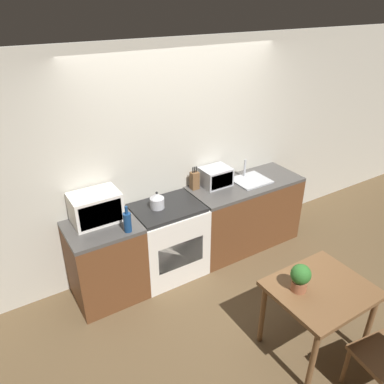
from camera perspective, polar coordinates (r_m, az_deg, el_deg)
The scene contains 13 objects.
ground_plane at distance 4.40m, azimuth 5.11°, elevation -14.82°, with size 16.00×16.00×0.00m, color brown.
wall_back at distance 4.39m, azimuth -1.91°, elevation 5.50°, with size 10.00×0.06×2.60m.
counter_left_run at distance 4.16m, azimuth -12.97°, elevation -10.26°, with size 0.73×0.62×0.90m.
counter_right_run at distance 4.92m, azimuth 7.88°, elevation -3.26°, with size 1.46×0.62×0.90m.
stove_range at distance 4.39m, azimuth -3.67°, elevation -7.32°, with size 0.78×0.62×0.90m.
kettle at distance 4.09m, azimuth -5.34°, elevation -1.34°, with size 0.16×0.16×0.20m.
microwave at distance 3.93m, azimuth -14.48°, elevation -2.30°, with size 0.49×0.34×0.32m.
bottle at distance 3.72m, azimuth -9.82°, elevation -4.49°, with size 0.08×0.08×0.28m.
knife_block at distance 4.46m, azimuth 0.39°, elevation 1.79°, with size 0.09×0.08×0.29m.
toaster_oven at distance 4.56m, azimuth 3.64°, elevation 2.34°, with size 0.35×0.28×0.23m.
sink_basin at distance 4.75m, azimuth 8.92°, elevation 1.86°, with size 0.43×0.38×0.24m.
dining_table at distance 3.60m, azimuth 18.91°, elevation -14.77°, with size 0.85×0.73×0.72m.
potted_plant at distance 3.36m, azimuth 16.18°, elevation -12.34°, with size 0.17×0.17×0.26m.
Camera 1 is at (-2.01, -2.53, 2.98)m, focal length 35.00 mm.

